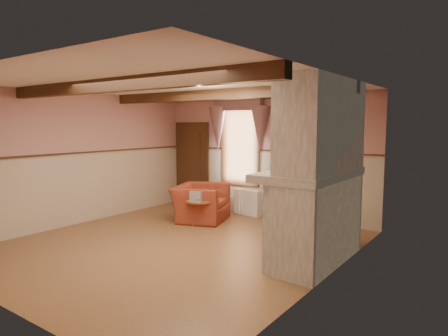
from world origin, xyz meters
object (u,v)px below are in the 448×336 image
Objects in this scene: bowl at (307,168)px; mantel_clock at (323,161)px; armchair at (201,203)px; oil_lamp at (322,159)px; radiator at (248,202)px; side_table at (200,213)px.

bowl is 1.37× the size of mantel_clock.
oil_lamp is at bearing -120.86° from armchair.
armchair is at bearing 169.69° from mantel_clock.
bowl is (3.03, -1.18, 1.07)m from armchair.
bowl is (2.46, -2.22, 1.16)m from radiator.
mantel_clock is (0.00, 0.63, 0.06)m from bowl.
mantel_clock is 0.05m from oil_lamp.
oil_lamp reaches higher than armchair.
radiator is 2.92× the size of mantel_clock.
bowl is 0.60m from oil_lamp.
mantel_clock is (2.74, -0.16, 1.25)m from side_table.
mantel_clock is at bearing -120.20° from armchair.
bowl reaches higher than side_table.
oil_lamp is (3.03, -0.59, 1.17)m from armchair.
bowl reaches higher than radiator.
side_table is 0.82× the size of radiator.
oil_lamp is (2.46, -1.62, 1.26)m from radiator.
oil_lamp is at bearing -90.00° from mantel_clock.
radiator is (0.29, 1.43, 0.02)m from side_table.
radiator is at bearing 147.17° from mantel_clock.
bowl is 1.17× the size of oil_lamp.
oil_lamp is (0.00, 0.60, 0.10)m from bowl.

